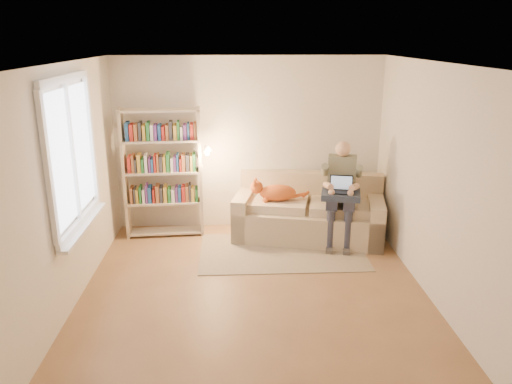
{
  "coord_description": "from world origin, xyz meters",
  "views": [
    {
      "loc": [
        -0.19,
        -5.15,
        2.86
      ],
      "look_at": [
        0.06,
        1.0,
        0.93
      ],
      "focal_mm": 35.0,
      "sensor_mm": 36.0,
      "label": 1
    }
  ],
  "objects_px": {
    "person": "(341,187)",
    "laptop": "(340,188)",
    "sofa": "(309,215)",
    "cat": "(273,192)",
    "bookshelf": "(163,167)"
  },
  "relations": [
    {
      "from": "person",
      "to": "cat",
      "type": "distance_m",
      "value": 0.98
    },
    {
      "from": "sofa",
      "to": "cat",
      "type": "xyz_separation_m",
      "value": [
        -0.54,
        -0.03,
        0.37
      ]
    },
    {
      "from": "sofa",
      "to": "cat",
      "type": "distance_m",
      "value": 0.66
    },
    {
      "from": "sofa",
      "to": "person",
      "type": "relative_size",
      "value": 1.56
    },
    {
      "from": "cat",
      "to": "laptop",
      "type": "bearing_deg",
      "value": -8.38
    },
    {
      "from": "sofa",
      "to": "bookshelf",
      "type": "height_order",
      "value": "bookshelf"
    },
    {
      "from": "sofa",
      "to": "laptop",
      "type": "relative_size",
      "value": 6.22
    },
    {
      "from": "person",
      "to": "laptop",
      "type": "distance_m",
      "value": 0.12
    },
    {
      "from": "sofa",
      "to": "person",
      "type": "bearing_deg",
      "value": -19.43
    },
    {
      "from": "laptop",
      "to": "cat",
      "type": "bearing_deg",
      "value": 171.62
    },
    {
      "from": "sofa",
      "to": "laptop",
      "type": "height_order",
      "value": "laptop"
    },
    {
      "from": "person",
      "to": "laptop",
      "type": "relative_size",
      "value": 3.98
    },
    {
      "from": "person",
      "to": "bookshelf",
      "type": "height_order",
      "value": "bookshelf"
    },
    {
      "from": "cat",
      "to": "sofa",
      "type": "bearing_deg",
      "value": 14.72
    },
    {
      "from": "cat",
      "to": "person",
      "type": "bearing_deg",
      "value": -1.27
    }
  ]
}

